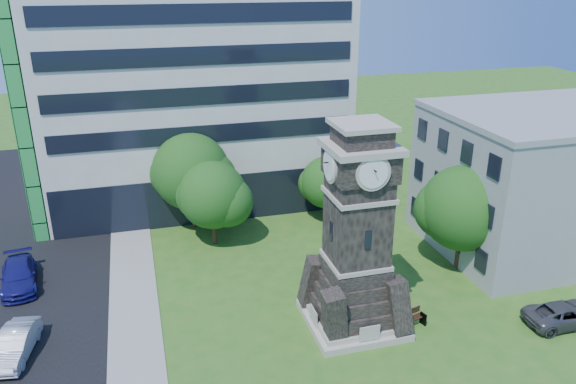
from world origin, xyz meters
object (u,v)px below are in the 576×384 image
object	(u,v)px
car_street_mid	(15,344)
clock_tower	(356,243)
car_street_north	(19,276)
car_east_lot	(564,314)
park_bench	(408,318)

from	to	relation	value
car_street_mid	clock_tower	bearing A→B (deg)	3.27
clock_tower	car_street_north	world-z (taller)	clock_tower
car_street_north	car_east_lot	xyz separation A→B (m)	(31.64, -13.35, -0.10)
clock_tower	car_east_lot	bearing A→B (deg)	-16.44
car_street_north	clock_tower	bearing A→B (deg)	-34.03
clock_tower	car_east_lot	size ratio (longest dim) A/B	2.54
park_bench	car_street_mid	bearing A→B (deg)	155.11
clock_tower	park_bench	xyz separation A→B (m)	(2.99, -1.26, -4.74)
clock_tower	car_street_mid	bearing A→B (deg)	173.83
car_street_north	car_street_mid	bearing A→B (deg)	-90.38
car_street_north	car_east_lot	world-z (taller)	car_street_north
car_street_north	park_bench	distance (m)	25.25
car_street_mid	car_east_lot	bearing A→B (deg)	-0.81
clock_tower	car_street_mid	size ratio (longest dim) A/B	2.74
park_bench	car_street_north	bearing A→B (deg)	137.68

